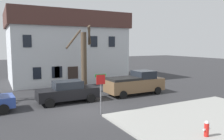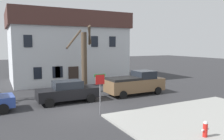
# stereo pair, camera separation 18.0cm
# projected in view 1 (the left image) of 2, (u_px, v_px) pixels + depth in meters

# --- Properties ---
(ground_plane) EXTENTS (120.00, 120.00, 0.00)m
(ground_plane) POSITION_uv_depth(u_px,v_px,m) (82.00, 111.00, 15.05)
(ground_plane) COLOR #2D2D30
(sidewalk_slab) EXTENTS (10.52, 8.46, 0.12)m
(sidewalk_slab) POSITION_uv_depth(u_px,v_px,m) (218.00, 123.00, 12.69)
(sidewalk_slab) COLOR #999993
(sidewalk_slab) RESTS_ON ground_plane
(building_main) EXTENTS (13.64, 8.91, 8.21)m
(building_main) POSITION_uv_depth(u_px,v_px,m) (66.00, 47.00, 27.90)
(building_main) COLOR silver
(building_main) RESTS_ON ground_plane
(tree_bare_mid) EXTENTS (2.48, 2.48, 6.20)m
(tree_bare_mid) POSITION_uv_depth(u_px,v_px,m) (84.00, 60.00, 20.62)
(tree_bare_mid) COLOR #4C3D2D
(tree_bare_mid) RESTS_ON ground_plane
(car_black_sedan) EXTENTS (4.64, 1.99, 1.69)m
(car_black_sedan) POSITION_uv_depth(u_px,v_px,m) (68.00, 92.00, 17.30)
(car_black_sedan) COLOR black
(car_black_sedan) RESTS_ON ground_plane
(pickup_truck_brown) EXTENTS (5.36, 2.29, 2.09)m
(pickup_truck_brown) POSITION_uv_depth(u_px,v_px,m) (135.00, 83.00, 20.15)
(pickup_truck_brown) COLOR brown
(pickup_truck_brown) RESTS_ON ground_plane
(fire_hydrant) EXTENTS (0.42, 0.22, 0.77)m
(fire_hydrant) POSITION_uv_depth(u_px,v_px,m) (207.00, 128.00, 10.58)
(fire_hydrant) COLOR red
(fire_hydrant) RESTS_ON sidewalk_slab
(street_sign_pole) EXTENTS (0.76, 0.07, 2.61)m
(street_sign_pole) POSITION_uv_depth(u_px,v_px,m) (101.00, 86.00, 14.12)
(street_sign_pole) COLOR slate
(street_sign_pole) RESTS_ON ground_plane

